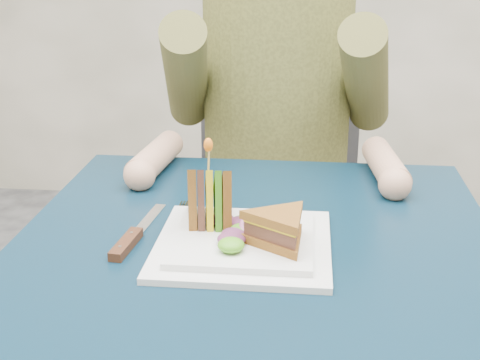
# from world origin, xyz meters

# --- Properties ---
(table) EXTENTS (0.75, 0.75, 0.73)m
(table) POSITION_xyz_m (0.00, 0.00, 0.65)
(table) COLOR black
(table) RESTS_ON ground
(chair) EXTENTS (0.42, 0.40, 0.93)m
(chair) POSITION_xyz_m (0.00, 0.67, 0.54)
(chair) COLOR #47474C
(chair) RESTS_ON ground
(diner) EXTENTS (0.54, 0.59, 0.74)m
(diner) POSITION_xyz_m (-0.00, 0.56, 0.91)
(diner) COLOR brown
(diner) RESTS_ON chair
(plate) EXTENTS (0.26, 0.26, 0.02)m
(plate) POSITION_xyz_m (-0.02, -0.05, 0.74)
(plate) COLOR white
(plate) RESTS_ON table
(sandwich_flat) EXTENTS (0.16, 0.16, 0.05)m
(sandwich_flat) POSITION_xyz_m (0.04, -0.07, 0.78)
(sandwich_flat) COLOR brown
(sandwich_flat) RESTS_ON plate
(sandwich_upright) EXTENTS (0.09, 0.15, 0.15)m
(sandwich_upright) POSITION_xyz_m (-0.07, -0.00, 0.78)
(sandwich_upright) COLOR brown
(sandwich_upright) RESTS_ON plate
(fork) EXTENTS (0.02, 0.18, 0.01)m
(fork) POSITION_xyz_m (-0.13, 0.02, 0.73)
(fork) COLOR silver
(fork) RESTS_ON table
(knife) EXTENTS (0.04, 0.22, 0.02)m
(knife) POSITION_xyz_m (-0.19, -0.05, 0.74)
(knife) COLOR silver
(knife) RESTS_ON table
(toothpick) EXTENTS (0.01, 0.01, 0.06)m
(toothpick) POSITION_xyz_m (-0.07, -0.00, 0.85)
(toothpick) COLOR tan
(toothpick) RESTS_ON sandwich_upright
(toothpick_frill) EXTENTS (0.01, 0.01, 0.02)m
(toothpick_frill) POSITION_xyz_m (-0.07, -0.00, 0.88)
(toothpick_frill) COLOR orange
(toothpick_frill) RESTS_ON sandwich_upright
(lettuce_spill) EXTENTS (0.15, 0.13, 0.02)m
(lettuce_spill) POSITION_xyz_m (-0.01, -0.04, 0.76)
(lettuce_spill) COLOR #337A14
(lettuce_spill) RESTS_ON plate
(onion_ring) EXTENTS (0.04, 0.04, 0.02)m
(onion_ring) POSITION_xyz_m (-0.00, -0.04, 0.77)
(onion_ring) COLOR #9E4C7A
(onion_ring) RESTS_ON plate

